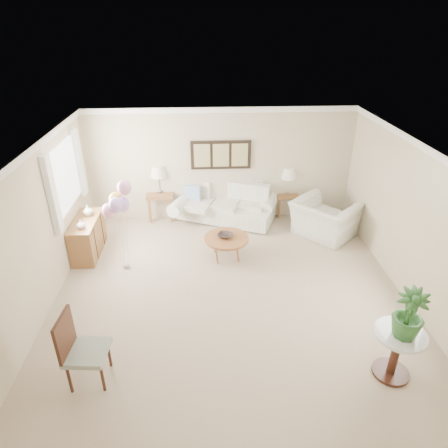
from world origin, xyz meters
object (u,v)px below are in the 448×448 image
accent_chair (80,348)px  balloon_cluster (118,202)px  armchair (324,219)px  sofa (226,205)px  coffee_table (226,239)px

accent_chair → balloon_cluster: balloon_cluster is taller
armchair → balloon_cluster: bearing=62.3°
sofa → balloon_cluster: bearing=-135.5°
sofa → coffee_table: bearing=-93.1°
coffee_table → sofa: bearing=86.9°
coffee_table → armchair: 2.30m
armchair → balloon_cluster: size_ratio=0.68×
sofa → accent_chair: bearing=-115.0°
sofa → accent_chair: (-2.16, -4.62, 0.20)m
sofa → accent_chair: 5.10m
armchair → accent_chair: bearing=88.7°
sofa → coffee_table: sofa is taller
sofa → armchair: size_ratio=2.22×
accent_chair → balloon_cluster: 2.76m
sofa → balloon_cluster: size_ratio=1.50×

